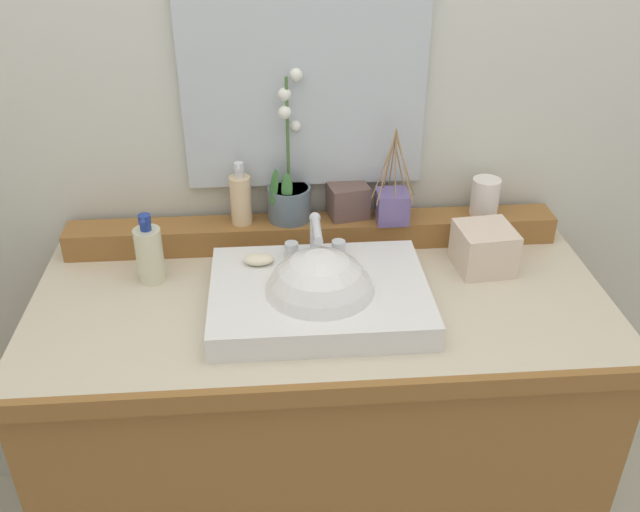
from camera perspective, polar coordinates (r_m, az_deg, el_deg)
The scene contains 13 objects.
wall_back at distance 1.76m, azimuth -1.05°, elevation 18.79°, with size 3.19×0.20×2.75m, color beige.
vanity_cabinet at distance 1.85m, azimuth 0.05°, elevation -14.35°, with size 1.32×0.62×0.86m.
back_ledge at distance 1.77m, azimuth -0.56°, elevation 1.98°, with size 1.24×0.09×0.07m, color #8F5E2C.
sink_basin at distance 1.53m, azimuth -0.04°, elevation -3.67°, with size 0.48×0.36×0.28m.
soap_bar at distance 1.59m, azimuth -5.08°, elevation -0.27°, with size 0.07×0.04×0.02m, color beige.
potted_plant at distance 1.74m, azimuth -2.57°, elevation 5.28°, with size 0.11×0.11×0.38m.
soap_dispenser at distance 1.73m, azimuth -6.56°, elevation 4.75°, with size 0.05×0.06×0.16m.
tumbler_cup at distance 1.82m, azimuth 13.47°, elevation 4.78°, with size 0.07×0.07×0.10m, color silver.
reed_diffuser at distance 1.75m, azimuth 5.96°, elevation 4.19°, with size 0.11×0.10×0.24m.
trinket_box at distance 1.76m, azimuth 2.34°, elevation 4.59°, with size 0.10×0.08×0.09m, color brown.
lotion_bottle at distance 1.66m, azimuth -13.90°, elevation 0.22°, with size 0.06×0.07×0.17m.
tissue_box at distance 1.71m, azimuth 13.39°, elevation 0.64°, with size 0.13×0.13×0.11m, color beige.
mirror at distance 1.67m, azimuth -1.32°, elevation 15.00°, with size 0.58×0.02×0.57m, color silver.
Camera 1 is at (-0.10, -1.30, 1.74)m, focal length 38.76 mm.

